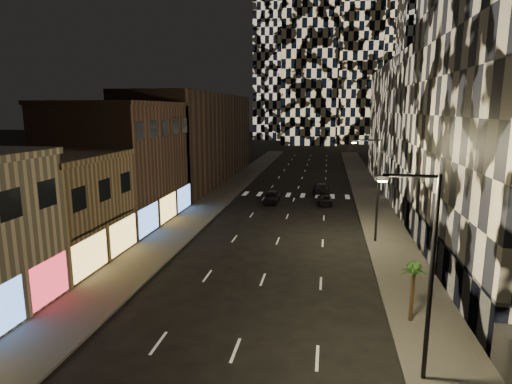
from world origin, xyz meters
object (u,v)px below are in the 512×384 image
(streetlight_near, at_px, (426,264))
(car_dark_midlane, at_px, (272,197))
(streetlight_far, at_px, (375,183))
(palm_tree, at_px, (414,273))
(car_dark_rightlane, at_px, (325,200))
(car_dark_oncoming, at_px, (322,188))

(streetlight_near, xyz_separation_m, car_dark_midlane, (-10.99, 34.72, -4.59))
(streetlight_far, xyz_separation_m, palm_tree, (0.65, -14.69, -2.42))
(car_dark_rightlane, height_order, palm_tree, palm_tree)
(car_dark_midlane, xyz_separation_m, car_dark_oncoming, (6.14, 7.08, -0.02))
(car_dark_oncoming, height_order, palm_tree, palm_tree)
(car_dark_oncoming, bearing_deg, streetlight_near, 99.27)
(palm_tree, bearing_deg, car_dark_midlane, 111.58)
(car_dark_midlane, xyz_separation_m, palm_tree, (11.64, -29.41, 2.18))
(streetlight_near, height_order, car_dark_midlane, streetlight_near)
(car_dark_midlane, distance_m, palm_tree, 31.71)
(car_dark_midlane, height_order, car_dark_rightlane, car_dark_midlane)
(streetlight_far, bearing_deg, car_dark_rightlane, 106.46)
(streetlight_far, relative_size, palm_tree, 2.67)
(palm_tree, bearing_deg, streetlight_far, 92.51)
(streetlight_far, height_order, palm_tree, streetlight_far)
(streetlight_far, xyz_separation_m, car_dark_midlane, (-10.99, 14.72, -4.59))
(car_dark_midlane, bearing_deg, car_dark_rightlane, 1.67)
(car_dark_midlane, bearing_deg, streetlight_near, -70.94)
(car_dark_rightlane, bearing_deg, streetlight_near, -85.00)
(streetlight_far, distance_m, car_dark_oncoming, 22.81)
(car_dark_oncoming, bearing_deg, streetlight_far, 105.20)
(streetlight_far, relative_size, car_dark_rightlane, 2.35)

